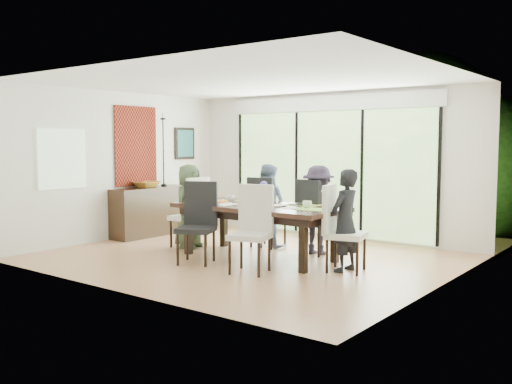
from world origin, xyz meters
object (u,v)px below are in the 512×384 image
Objects in this scene: cup_a at (230,198)px; sideboard at (151,211)px; cup_c at (307,204)px; chair_right_end at (346,228)px; bowl at (146,184)px; chair_far_right at (319,216)px; person_right_end at (345,220)px; chair_left_end at (188,212)px; person_left_end at (189,206)px; table_top at (259,207)px; chair_near_left at (196,223)px; chair_far_left at (268,212)px; vase at (264,201)px; cup_b at (263,203)px; person_far_right at (318,210)px; chair_near_right at (250,229)px; laptop at (213,201)px; person_far_left at (267,206)px.

sideboard is at bearing 172.32° from cup_a.
cup_c reaches higher than sideboard.
chair_right_end is at bearing -5.81° from sideboard.
chair_far_right is at bearing 8.14° from bowl.
person_right_end is at bearing -3.94° from cup_a.
chair_left_end is 0.85× the size of person_left_end.
table_top is 1.02m from chair_near_left.
chair_far_left is 9.17× the size of vase.
cup_a is (0.80, 0.15, 0.27)m from chair_left_end.
cup_a reaches higher than cup_b.
chair_far_left is at bearing -7.84° from person_far_right.
chair_near_left is 1.00× the size of chair_near_right.
laptop is at bearing -120.96° from cup_a.
person_right_end reaches higher than chair_far_right.
chair_far_right is 0.84m from cup_c.
bowl reaches higher than laptop.
person_far_left is at bearing 130.19° from chair_left_end.
person_far_right is at bearing 66.73° from cup_b.
cup_a is at bearing 102.48° from chair_left_end.
chair_far_right is at bearing 29.25° from cup_a.
person_left_end is at bearing -86.79° from person_right_end.
person_far_left reaches higher than chair_right_end.
sideboard is (-2.49, -0.40, -0.14)m from chair_far_left.
sideboard is (-2.44, 1.32, -0.14)m from chair_near_left.
vase is at bearing 50.64° from person_far_right.
chair_near_right is (0.95, -1.72, 0.00)m from chair_far_left.
sideboard is at bearing 126.62° from chair_near_left.
sideboard is (-2.09, 0.55, -0.37)m from laptop.
chair_near_left is at bearing 85.82° from chair_far_left.
table_top is at bearing -8.75° from sideboard.
cup_b is (0.10, -0.15, -0.02)m from vase.
chair_left_end reaches higher than cup_c.
chair_far_right is 3.51m from sideboard.
chair_near_left is 2.47× the size of bowl.
chair_near_left is 0.85× the size of person_right_end.
person_right_end is 4.44m from bowl.
person_right_end and person_far_right have the same top height.
cup_c is at bearing 121.76° from chair_far_right.
bowl is at bearing -91.34° from person_right_end.
chair_right_end is 1.00× the size of chair_near_left.
chair_near_right is 11.00× the size of cup_b.
bowl is at bearing 143.68° from chair_near_right.
person_right_end reaches higher than chair_near_left.
chair_left_end is 1.67m from cup_b.
bowl is at bearing 174.85° from cup_a.
person_left_end is 2.19m from person_far_right.
sideboard is (-2.49, -0.38, -0.25)m from person_far_left.
vase is (0.50, -0.78, 0.18)m from person_far_left.
sideboard is at bearing 124.30° from laptop.
chair_near_left is (1.00, -0.87, 0.00)m from chair_left_end.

